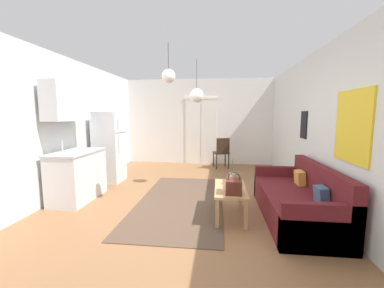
{
  "coord_description": "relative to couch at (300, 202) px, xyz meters",
  "views": [
    {
      "loc": [
        0.64,
        -3.66,
        1.56
      ],
      "look_at": [
        0.06,
        1.45,
        0.92
      ],
      "focal_mm": 22.38,
      "sensor_mm": 36.0,
      "label": 1
    }
  ],
  "objects": [
    {
      "name": "ground_plane",
      "position": [
        -1.86,
        0.05,
        -0.31
      ],
      "size": [
        5.17,
        8.37,
        0.1
      ],
      "primitive_type": "cube",
      "color": "#8E603D"
    },
    {
      "name": "wall_back",
      "position": [
        -1.86,
        3.99,
        1.06
      ],
      "size": [
        4.77,
        0.13,
        2.66
      ],
      "color": "white",
      "rests_on": "ground_plane"
    },
    {
      "name": "wall_right",
      "position": [
        0.48,
        0.05,
        1.07
      ],
      "size": [
        0.12,
        7.97,
        2.66
      ],
      "color": "silver",
      "rests_on": "ground_plane"
    },
    {
      "name": "wall_left",
      "position": [
        -4.19,
        0.05,
        1.07
      ],
      "size": [
        0.12,
        7.97,
        2.66
      ],
      "color": "silver",
      "rests_on": "ground_plane"
    },
    {
      "name": "area_rug",
      "position": [
        -1.88,
        0.51,
        -0.26
      ],
      "size": [
        1.49,
        3.03,
        0.01
      ],
      "primitive_type": "cube",
      "color": "brown",
      "rests_on": "ground_plane"
    },
    {
      "name": "couch",
      "position": [
        0.0,
        0.0,
        0.0
      ],
      "size": [
        0.88,
        1.99,
        0.81
      ],
      "color": "#5B191E",
      "rests_on": "ground_plane"
    },
    {
      "name": "coffee_table",
      "position": [
        -1.03,
        -0.03,
        0.13
      ],
      "size": [
        0.47,
        0.95,
        0.45
      ],
      "color": "tan",
      "rests_on": "ground_plane"
    },
    {
      "name": "bamboo_vase",
      "position": [
        -1.0,
        0.13,
        0.28
      ],
      "size": [
        0.1,
        0.1,
        0.4
      ],
      "color": "beige",
      "rests_on": "coffee_table"
    },
    {
      "name": "handbag",
      "position": [
        -1.0,
        -0.29,
        0.29
      ],
      "size": [
        0.24,
        0.28,
        0.3
      ],
      "color": "#512319",
      "rests_on": "coffee_table"
    },
    {
      "name": "refrigerator",
      "position": [
        -3.75,
        1.64,
        0.55
      ],
      "size": [
        0.6,
        0.6,
        1.62
      ],
      "color": "white",
      "rests_on": "ground_plane"
    },
    {
      "name": "kitchen_counter",
      "position": [
        -3.81,
        0.41,
        0.55
      ],
      "size": [
        0.6,
        1.11,
        2.12
      ],
      "color": "silver",
      "rests_on": "ground_plane"
    },
    {
      "name": "accent_chair",
      "position": [
        -1.13,
        3.28,
        0.24
      ],
      "size": [
        0.51,
        0.5,
        0.89
      ],
      "rotation": [
        0.0,
        0.0,
        3.41
      ],
      "color": "black",
      "rests_on": "ground_plane"
    },
    {
      "name": "pendant_lamp_near",
      "position": [
        -2.01,
        0.16,
        1.89
      ],
      "size": [
        0.21,
        0.21,
        0.61
      ],
      "color": "black"
    },
    {
      "name": "pendant_lamp_far",
      "position": [
        -1.68,
        1.32,
        1.68
      ],
      "size": [
        0.28,
        0.28,
        0.86
      ],
      "color": "black"
    }
  ]
}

